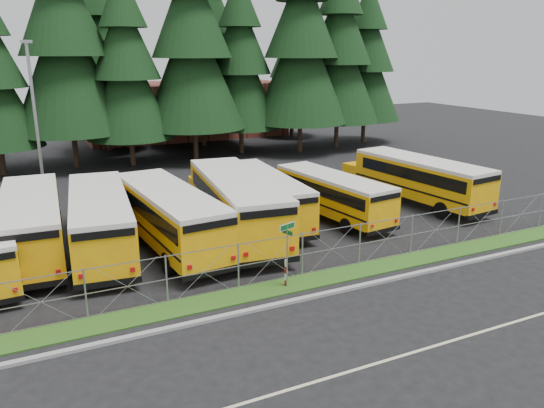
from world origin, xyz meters
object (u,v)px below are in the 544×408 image
at_px(bus_2, 100,222).
at_px(bus_6, 329,196).
at_px(bus_5, 262,198).
at_px(street_sign, 287,242).
at_px(bus_1, 32,225).
at_px(bus_3, 167,218).
at_px(bus_4, 235,205).
at_px(striped_bollard, 286,273).
at_px(bus_east, 416,181).
at_px(light_standard, 35,117).

bearing_deg(bus_2, bus_6, 5.63).
xyz_separation_m(bus_5, street_sign, (-2.77, -8.59, 0.62)).
xyz_separation_m(bus_1, bus_3, (6.13, -1.74, 0.02)).
bearing_deg(bus_4, bus_5, 39.69).
height_order(bus_2, striped_bollard, bus_2).
bearing_deg(street_sign, bus_3, 114.84).
relative_size(bus_2, bus_4, 0.93).
height_order(bus_1, bus_2, bus_2).
distance_m(bus_5, bus_east, 10.59).
distance_m(bus_4, bus_5, 2.68).
relative_size(bus_3, bus_east, 1.03).
bearing_deg(bus_5, bus_2, -169.69).
bearing_deg(bus_6, bus_5, 158.01).
bearing_deg(bus_east, bus_2, 174.30).
bearing_deg(bus_4, street_sign, -87.68).
height_order(bus_3, street_sign, bus_3).
relative_size(bus_2, striped_bollard, 9.60).
bearing_deg(street_sign, light_standard, 114.02).
distance_m(striped_bollard, light_standard, 20.83).
relative_size(bus_3, bus_4, 0.94).
height_order(bus_5, light_standard, light_standard).
bearing_deg(bus_2, bus_east, 6.52).
bearing_deg(bus_1, bus_2, -15.57).
height_order(bus_1, bus_4, bus_4).
xyz_separation_m(bus_6, light_standard, (-14.93, 11.02, 4.19)).
height_order(bus_2, bus_east, bus_2).
height_order(bus_4, bus_east, bus_4).
relative_size(bus_2, street_sign, 4.10).
distance_m(bus_5, bus_6, 4.02).
bearing_deg(bus_1, light_standard, 87.00).
relative_size(bus_4, light_standard, 1.22).
height_order(bus_5, bus_6, bus_5).
bearing_deg(street_sign, bus_6, 48.61).
xyz_separation_m(bus_4, bus_east, (12.80, 0.70, -0.15)).
distance_m(bus_east, light_standard, 24.47).
xyz_separation_m(bus_6, bus_east, (6.68, 0.28, 0.17)).
bearing_deg(bus_east, bus_5, 169.52).
xyz_separation_m(bus_3, striped_bollard, (3.18, -6.76, -0.92)).
height_order(bus_6, light_standard, light_standard).
height_order(bus_east, light_standard, light_standard).
bearing_deg(bus_4, bus_3, -169.19).
bearing_deg(bus_east, bus_3, 176.99).
bearing_deg(bus_east, bus_4, 176.75).
xyz_separation_m(bus_east, striped_bollard, (-13.34, -7.73, -0.88)).
relative_size(bus_6, light_standard, 0.98).
bearing_deg(bus_east, bus_1, 171.68).
bearing_deg(street_sign, bus_2, 129.68).
xyz_separation_m(bus_2, bus_6, (12.96, -0.05, -0.20)).
bearing_deg(bus_5, bus_1, -175.96).
xyz_separation_m(bus_6, street_sign, (-6.65, -7.55, 0.72)).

